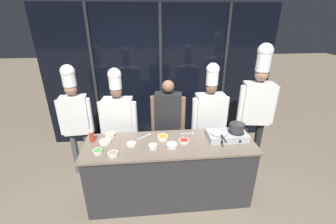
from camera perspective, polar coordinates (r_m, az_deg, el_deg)
name	(u,v)px	position (r m, az deg, el deg)	size (l,w,h in m)	color
ground_plane	(170,195)	(3.62, 0.41, -20.38)	(24.00, 24.00, 0.00)	#7F705B
window_wall_back	(161,78)	(4.50, -1.88, 8.73)	(4.48, 0.09, 2.70)	black
demo_counter	(170,171)	(3.31, 0.43, -14.67)	(2.30, 0.72, 0.92)	#2D2D30
portable_stove	(227,135)	(3.24, 14.75, -5.75)	(0.54, 0.32, 0.10)	#B2B5BA
frying_pan	(219,131)	(3.16, 12.78, -4.82)	(0.25, 0.44, 0.04)	#ADAFB5
stock_pot	(237,127)	(3.23, 17.05, -3.76)	(0.22, 0.20, 0.12)	#333335
squeeze_bottle_chili	(92,136)	(3.21, -18.84, -5.68)	(0.07, 0.07, 0.19)	red
prep_bowl_mushrooms	(113,154)	(2.88, -13.79, -10.24)	(0.13, 0.13, 0.05)	silver
prep_bowl_chicken	(153,146)	(2.94, -3.85, -8.68)	(0.11, 0.11, 0.05)	silver
prep_bowl_bell_pepper	(184,141)	(3.08, 4.10, -7.25)	(0.15, 0.15, 0.04)	silver
prep_bowl_shrimp	(105,142)	(3.15, -15.71, -7.31)	(0.16, 0.16, 0.04)	silver
prep_bowl_onion	(172,145)	(2.97, 0.99, -8.38)	(0.14, 0.14, 0.04)	silver
prep_bowl_garlic	(131,144)	(3.04, -9.30, -8.01)	(0.12, 0.12, 0.03)	silver
prep_bowl_carrots	(163,137)	(3.13, -1.36, -6.42)	(0.14, 0.14, 0.05)	silver
prep_bowl_ginger	(110,135)	(3.29, -14.50, -5.62)	(0.14, 0.14, 0.05)	silver
prep_bowl_scallions	(98,151)	(2.98, -17.45, -9.45)	(0.12, 0.12, 0.04)	silver
serving_spoon_slotted	(190,133)	(3.28, 5.61, -5.41)	(0.21, 0.05, 0.02)	#B2B5BA
serving_spoon_solid	(147,135)	(3.23, -5.35, -5.92)	(0.22, 0.16, 0.02)	#B2B5BA
chef_head	(75,114)	(3.76, -22.52, -0.37)	(0.51, 0.24, 1.86)	#4C4C51
chef_sous	(119,117)	(3.62, -12.45, -1.36)	(0.59, 0.27, 1.80)	#2D3856
person_guest	(168,119)	(3.58, 0.03, -1.78)	(0.54, 0.29, 1.61)	#2D3856
chef_line	(209,113)	(3.73, 10.49, -0.14)	(0.60, 0.25, 1.84)	#2D3856
chef_pastry	(257,101)	(3.88, 21.66, 2.53)	(0.59, 0.30, 2.13)	#232326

